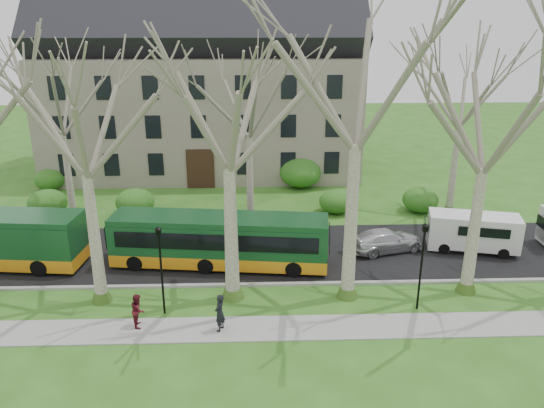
{
  "coord_description": "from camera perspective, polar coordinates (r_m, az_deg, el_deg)",
  "views": [
    {
      "loc": [
        -1.69,
        -22.87,
        13.32
      ],
      "look_at": [
        -0.8,
        3.0,
        3.96
      ],
      "focal_mm": 35.0,
      "sensor_mm": 36.0,
      "label": 1
    }
  ],
  "objects": [
    {
      "name": "pedestrian_b",
      "position": [
        24.81,
        -14.2,
        -11.0
      ],
      "size": [
        0.69,
        0.83,
        1.56
      ],
      "primitive_type": "imported",
      "rotation": [
        0.0,
        0.0,
        1.71
      ],
      "color": "#56131C",
      "rests_on": "sidewalk"
    },
    {
      "name": "curb",
      "position": [
        27.79,
        1.77,
        -8.61
      ],
      "size": [
        80.0,
        0.25,
        0.14
      ],
      "primitive_type": "cube",
      "color": "#A5A39E",
      "rests_on": "ground"
    },
    {
      "name": "ground",
      "position": [
        26.52,
        1.98,
        -10.28
      ],
      "size": [
        120.0,
        120.0,
        0.0
      ],
      "primitive_type": "plane",
      "color": "#2F601B",
      "rests_on": "ground"
    },
    {
      "name": "van_a",
      "position": [
        33.26,
        20.81,
        -2.92
      ],
      "size": [
        5.38,
        3.01,
        2.22
      ],
      "primitive_type": null,
      "rotation": [
        0.0,
        0.0,
        -0.24
      ],
      "color": "silver",
      "rests_on": "road"
    },
    {
      "name": "sidewalk",
      "position": [
        24.38,
        2.38,
        -13.17
      ],
      "size": [
        70.0,
        2.0,
        0.06
      ],
      "primitive_type": "cube",
      "color": "gray",
      "rests_on": "ground"
    },
    {
      "name": "pedestrian_a",
      "position": [
        23.83,
        -5.64,
        -11.55
      ],
      "size": [
        0.63,
        0.75,
        1.75
      ],
      "primitive_type": "imported",
      "rotation": [
        0.0,
        0.0,
        -1.97
      ],
      "color": "black",
      "rests_on": "sidewalk"
    },
    {
      "name": "sedan",
      "position": [
        31.96,
        12.18,
        -3.85
      ],
      "size": [
        4.8,
        3.01,
        1.3
      ],
      "primitive_type": "imported",
      "rotation": [
        0.0,
        0.0,
        1.86
      ],
      "color": "silver",
      "rests_on": "road"
    },
    {
      "name": "road",
      "position": [
        31.38,
        1.31,
        -5.19
      ],
      "size": [
        80.0,
        8.0,
        0.06
      ],
      "primitive_type": "cube",
      "color": "black",
      "rests_on": "ground"
    },
    {
      "name": "tree_row_verge",
      "position": [
        24.08,
        2.13,
        4.64
      ],
      "size": [
        49.0,
        7.0,
        14.0
      ],
      "color": "gray",
      "rests_on": "ground"
    },
    {
      "name": "building",
      "position": [
        47.36,
        -7.38,
        13.35
      ],
      "size": [
        26.5,
        12.2,
        16.0
      ],
      "color": "gray",
      "rests_on": "ground"
    },
    {
      "name": "tree_row_far",
      "position": [
        34.66,
        -1.35,
        7.68
      ],
      "size": [
        33.0,
        7.0,
        12.0
      ],
      "color": "gray",
      "rests_on": "ground"
    },
    {
      "name": "bus_follow",
      "position": [
        29.36,
        -5.66,
        -3.89
      ],
      "size": [
        12.04,
        3.85,
        2.96
      ],
      "primitive_type": null,
      "rotation": [
        0.0,
        0.0,
        -0.12
      ],
      "color": "#144621",
      "rests_on": "road"
    },
    {
      "name": "lamp_row",
      "position": [
        24.43,
        2.21,
        -6.24
      ],
      "size": [
        36.22,
        0.22,
        4.3
      ],
      "color": "black",
      "rests_on": "ground"
    },
    {
      "name": "hedges",
      "position": [
        38.99,
        -6.25,
        1.33
      ],
      "size": [
        30.6,
        8.6,
        2.0
      ],
      "color": "#24641C",
      "rests_on": "ground"
    }
  ]
}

